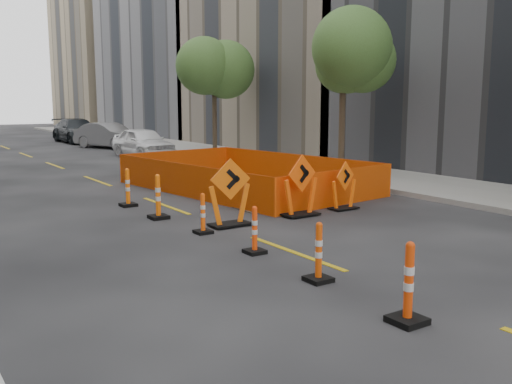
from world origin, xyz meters
TOP-DOWN VIEW (x-y plane):
  - ground_plane at (0.00, 0.00)m, footprint 140.00×140.00m
  - sidewalk_right at (9.00, 12.00)m, footprint 4.00×90.00m
  - bld_right_c at (17.00, 23.80)m, footprint 12.00×16.00m
  - bld_right_d at (17.00, 40.20)m, footprint 12.00×18.00m
  - bld_right_e at (17.00, 58.60)m, footprint 12.00×14.00m
  - tree_r_b at (8.40, 12.00)m, footprint 2.80×2.80m
  - tree_r_c at (8.40, 22.00)m, footprint 2.80×2.80m
  - channelizer_3 at (-0.91, 0.31)m, footprint 0.45×0.45m
  - channelizer_4 at (-0.76, 2.36)m, footprint 0.40×0.40m
  - channelizer_5 at (-0.67, 4.40)m, footprint 0.37×0.37m
  - channelizer_6 at (-0.71, 6.44)m, footprint 0.36×0.36m
  - channelizer_7 at (-0.89, 8.48)m, footprint 0.45×0.45m
  - channelizer_8 at (-0.90, 10.52)m, footprint 0.42×0.42m
  - chevron_sign_left at (0.17, 6.74)m, footprint 1.20×0.87m
  - chevron_sign_center at (2.30, 6.74)m, footprint 1.15×0.79m
  - chevron_sign_right at (3.83, 6.80)m, footprint 0.99×0.74m
  - safety_fence at (3.54, 11.37)m, footprint 5.83×8.77m
  - parked_car_near at (4.86, 23.29)m, footprint 2.09×4.66m
  - parked_car_mid at (5.32, 29.85)m, footprint 3.43×5.01m
  - parked_car_far at (5.08, 35.67)m, footprint 2.42×5.75m

SIDE VIEW (x-z plane):
  - ground_plane at x=0.00m, z-range 0.00..0.00m
  - sidewalk_right at x=9.00m, z-range 0.00..0.15m
  - channelizer_6 at x=-0.71m, z-range 0.00..0.92m
  - channelizer_5 at x=-0.67m, z-range 0.00..0.94m
  - channelizer_4 at x=-0.76m, z-range 0.00..1.01m
  - safety_fence at x=3.54m, z-range 0.00..1.03m
  - channelizer_8 at x=-0.90m, z-range 0.00..1.08m
  - channelizer_3 at x=-0.91m, z-range 0.00..1.13m
  - channelizer_7 at x=-0.89m, z-range 0.00..1.13m
  - chevron_sign_right at x=3.83m, z-range 0.00..1.33m
  - parked_car_near at x=4.86m, z-range 0.00..1.55m
  - parked_car_mid at x=5.32m, z-range 0.00..1.56m
  - chevron_sign_center at x=2.30m, z-range 0.00..1.60m
  - chevron_sign_left at x=0.17m, z-range 0.00..1.62m
  - parked_car_far at x=5.08m, z-range 0.00..1.66m
  - tree_r_b at x=8.40m, z-range 1.55..7.50m
  - tree_r_c at x=8.40m, z-range 1.55..7.50m
  - bld_right_c at x=17.00m, z-range 0.00..14.00m
  - bld_right_e at x=17.00m, z-range 0.00..16.00m
  - bld_right_d at x=17.00m, z-range 0.00..20.00m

